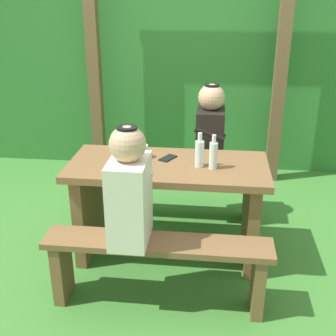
{
  "coord_description": "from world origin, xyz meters",
  "views": [
    {
      "loc": [
        0.32,
        -2.82,
        1.9
      ],
      "look_at": [
        0.0,
        0.0,
        0.71
      ],
      "focal_mm": 46.85,
      "sensor_mm": 36.0,
      "label": 1
    }
  ],
  "objects_px": {
    "drinking_glass": "(143,151)",
    "bottle_left": "(213,155)",
    "person_white_shirt": "(129,190)",
    "bench_near": "(157,259)",
    "bottle_right": "(200,153)",
    "picnic_table": "(168,194)",
    "cell_phone": "(168,158)",
    "bench_far": "(176,182)",
    "person_black_coat": "(210,132)"
  },
  "relations": [
    {
      "from": "picnic_table",
      "to": "bottle_right",
      "type": "height_order",
      "value": "bottle_right"
    },
    {
      "from": "person_white_shirt",
      "to": "person_black_coat",
      "type": "distance_m",
      "value": 1.22
    },
    {
      "from": "cell_phone",
      "to": "bottle_left",
      "type": "bearing_deg",
      "value": 5.23
    },
    {
      "from": "bench_near",
      "to": "cell_phone",
      "type": "distance_m",
      "value": 0.78
    },
    {
      "from": "bench_near",
      "to": "bottle_left",
      "type": "bearing_deg",
      "value": 58.99
    },
    {
      "from": "bench_near",
      "to": "person_white_shirt",
      "type": "bearing_deg",
      "value": 178.82
    },
    {
      "from": "drinking_glass",
      "to": "bottle_left",
      "type": "xyz_separation_m",
      "value": [
        0.51,
        -0.15,
        0.05
      ]
    },
    {
      "from": "bench_near",
      "to": "person_white_shirt",
      "type": "distance_m",
      "value": 0.49
    },
    {
      "from": "bottle_right",
      "to": "person_white_shirt",
      "type": "bearing_deg",
      "value": -124.85
    },
    {
      "from": "bench_far",
      "to": "bottle_left",
      "type": "height_order",
      "value": "bottle_left"
    },
    {
      "from": "drinking_glass",
      "to": "bottle_left",
      "type": "height_order",
      "value": "bottle_left"
    },
    {
      "from": "person_white_shirt",
      "to": "drinking_glass",
      "type": "bearing_deg",
      "value": 92.92
    },
    {
      "from": "picnic_table",
      "to": "bench_near",
      "type": "distance_m",
      "value": 0.6
    },
    {
      "from": "person_white_shirt",
      "to": "bottle_left",
      "type": "height_order",
      "value": "person_white_shirt"
    },
    {
      "from": "picnic_table",
      "to": "bottle_right",
      "type": "bearing_deg",
      "value": -6.37
    },
    {
      "from": "person_black_coat",
      "to": "bench_near",
      "type": "bearing_deg",
      "value": -103.7
    },
    {
      "from": "person_black_coat",
      "to": "cell_phone",
      "type": "distance_m",
      "value": 0.56
    },
    {
      "from": "drinking_glass",
      "to": "cell_phone",
      "type": "relative_size",
      "value": 0.69
    },
    {
      "from": "picnic_table",
      "to": "drinking_glass",
      "type": "xyz_separation_m",
      "value": [
        -0.19,
        0.09,
        0.28
      ]
    },
    {
      "from": "bench_near",
      "to": "bottle_right",
      "type": "distance_m",
      "value": 0.78
    },
    {
      "from": "bench_near",
      "to": "drinking_glass",
      "type": "xyz_separation_m",
      "value": [
        -0.19,
        0.67,
        0.46
      ]
    },
    {
      "from": "bottle_right",
      "to": "bottle_left",
      "type": "bearing_deg",
      "value": -16.19
    },
    {
      "from": "bench_far",
      "to": "person_white_shirt",
      "type": "xyz_separation_m",
      "value": [
        -0.16,
        -1.14,
        0.47
      ]
    },
    {
      "from": "person_black_coat",
      "to": "cell_phone",
      "type": "bearing_deg",
      "value": -121.2
    },
    {
      "from": "bench_near",
      "to": "bottle_left",
      "type": "relative_size",
      "value": 5.85
    },
    {
      "from": "person_white_shirt",
      "to": "bench_near",
      "type": "bearing_deg",
      "value": -1.18
    },
    {
      "from": "person_white_shirt",
      "to": "cell_phone",
      "type": "height_order",
      "value": "person_white_shirt"
    },
    {
      "from": "person_black_coat",
      "to": "drinking_glass",
      "type": "bearing_deg",
      "value": -134.83
    },
    {
      "from": "cell_phone",
      "to": "drinking_glass",
      "type": "bearing_deg",
      "value": -151.65
    },
    {
      "from": "bench_near",
      "to": "bottle_right",
      "type": "height_order",
      "value": "bottle_right"
    },
    {
      "from": "bottle_left",
      "to": "bottle_right",
      "type": "distance_m",
      "value": 0.1
    },
    {
      "from": "bench_near",
      "to": "bench_far",
      "type": "relative_size",
      "value": 1.0
    },
    {
      "from": "drinking_glass",
      "to": "bottle_left",
      "type": "relative_size",
      "value": 0.4
    },
    {
      "from": "picnic_table",
      "to": "person_white_shirt",
      "type": "relative_size",
      "value": 1.95
    },
    {
      "from": "picnic_table",
      "to": "person_white_shirt",
      "type": "xyz_separation_m",
      "value": [
        -0.16,
        -0.57,
        0.3
      ]
    },
    {
      "from": "picnic_table",
      "to": "bottle_left",
      "type": "relative_size",
      "value": 5.85
    },
    {
      "from": "person_black_coat",
      "to": "drinking_glass",
      "type": "relative_size",
      "value": 7.48
    },
    {
      "from": "picnic_table",
      "to": "bottle_right",
      "type": "xyz_separation_m",
      "value": [
        0.22,
        -0.02,
        0.34
      ]
    },
    {
      "from": "picnic_table",
      "to": "bench_near",
      "type": "relative_size",
      "value": 1.0
    },
    {
      "from": "picnic_table",
      "to": "bottle_left",
      "type": "distance_m",
      "value": 0.46
    },
    {
      "from": "person_white_shirt",
      "to": "cell_phone",
      "type": "bearing_deg",
      "value": 77.25
    },
    {
      "from": "bench_near",
      "to": "person_black_coat",
      "type": "xyz_separation_m",
      "value": [
        0.28,
        1.14,
        0.47
      ]
    },
    {
      "from": "picnic_table",
      "to": "bench_near",
      "type": "bearing_deg",
      "value": -90.0
    },
    {
      "from": "bench_near",
      "to": "bench_far",
      "type": "distance_m",
      "value": 1.15
    },
    {
      "from": "picnic_table",
      "to": "bench_far",
      "type": "xyz_separation_m",
      "value": [
        0.0,
        0.57,
        -0.17
      ]
    },
    {
      "from": "picnic_table",
      "to": "person_black_coat",
      "type": "height_order",
      "value": "person_black_coat"
    },
    {
      "from": "person_white_shirt",
      "to": "cell_phone",
      "type": "xyz_separation_m",
      "value": [
        0.15,
        0.66,
        -0.05
      ]
    },
    {
      "from": "bench_near",
      "to": "bench_far",
      "type": "height_order",
      "value": "same"
    },
    {
      "from": "bench_near",
      "to": "person_black_coat",
      "type": "height_order",
      "value": "person_black_coat"
    },
    {
      "from": "bottle_right",
      "to": "cell_phone",
      "type": "xyz_separation_m",
      "value": [
        -0.23,
        0.12,
        -0.09
      ]
    }
  ]
}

